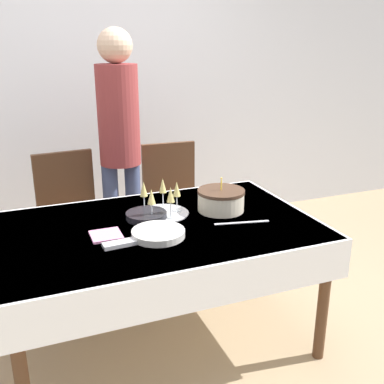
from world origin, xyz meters
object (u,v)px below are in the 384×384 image
at_px(dining_chair_far_right, 173,203).
at_px(plate_stack_main, 158,233).
at_px(dining_chair_far_left, 71,217).
at_px(champagne_tray, 162,200).
at_px(plate_stack_dessert, 146,215).
at_px(birthday_cake, 221,200).
at_px(person_standing, 119,133).

height_order(dining_chair_far_right, plate_stack_main, dining_chair_far_right).
bearing_deg(dining_chair_far_left, champagne_tray, -58.25).
bearing_deg(plate_stack_dessert, dining_chair_far_right, 60.80).
bearing_deg(plate_stack_main, dining_chair_far_left, 107.87).
relative_size(plate_stack_main, plate_stack_dessert, 1.19).
distance_m(birthday_cake, person_standing, 0.93).
bearing_deg(champagne_tray, dining_chair_far_left, 121.75).
bearing_deg(dining_chair_far_right, plate_stack_main, -113.12).
relative_size(dining_chair_far_left, person_standing, 0.54).
relative_size(dining_chair_far_right, plate_stack_main, 3.54).
bearing_deg(birthday_cake, person_standing, 116.32).
height_order(birthday_cake, champagne_tray, birthday_cake).
height_order(dining_chair_far_left, dining_chair_far_right, same).
xyz_separation_m(dining_chair_far_right, plate_stack_dessert, (-0.41, -0.73, 0.23)).
height_order(plate_stack_main, plate_stack_dessert, same).
xyz_separation_m(champagne_tray, plate_stack_main, (-0.11, -0.29, -0.06)).
height_order(birthday_cake, plate_stack_main, birthday_cake).
distance_m(dining_chair_far_right, plate_stack_main, 1.10).
relative_size(dining_chair_far_right, person_standing, 0.54).
bearing_deg(dining_chair_far_left, plate_stack_dessert, -65.70).
bearing_deg(plate_stack_dessert, champagne_tray, 19.20).
relative_size(dining_chair_far_right, champagne_tray, 3.19).
distance_m(dining_chair_far_right, plate_stack_dessert, 0.87).
height_order(dining_chair_far_left, birthday_cake, dining_chair_far_left).
distance_m(plate_stack_main, person_standing, 1.07).
relative_size(champagne_tray, plate_stack_dessert, 1.31).
height_order(plate_stack_dessert, person_standing, person_standing).
bearing_deg(dining_chair_far_right, person_standing, 175.38).
height_order(dining_chair_far_right, plate_stack_dessert, dining_chair_far_right).
xyz_separation_m(champagne_tray, plate_stack_dessert, (-0.10, -0.04, -0.06)).
bearing_deg(dining_chair_far_left, birthday_cake, -45.17).
xyz_separation_m(plate_stack_main, person_standing, (0.05, 1.02, 0.31)).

